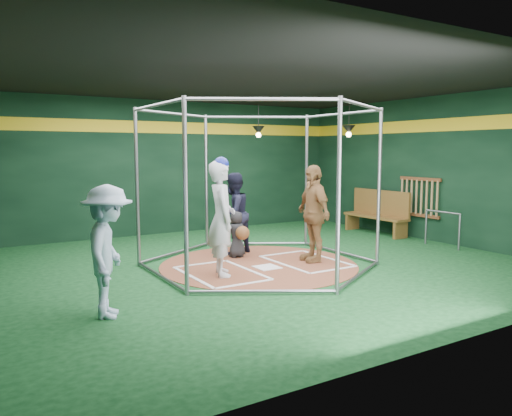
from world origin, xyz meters
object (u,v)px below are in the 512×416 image
umpire (233,213)px  dugout_bench (378,211)px  visitor_leopard (313,213)px  batter_figure (222,217)px

umpire → dugout_bench: size_ratio=0.87×
visitor_leopard → dugout_bench: visitor_leopard is taller
umpire → dugout_bench: 4.58m
batter_figure → visitor_leopard: size_ratio=1.09×
umpire → dugout_bench: (4.56, 0.35, -0.28)m
batter_figure → umpire: batter_figure is taller
batter_figure → dugout_bench: (5.62, 1.86, -0.45)m
umpire → dugout_bench: bearing=162.3°
visitor_leopard → umpire: bearing=-135.3°
visitor_leopard → umpire: size_ratio=1.11×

